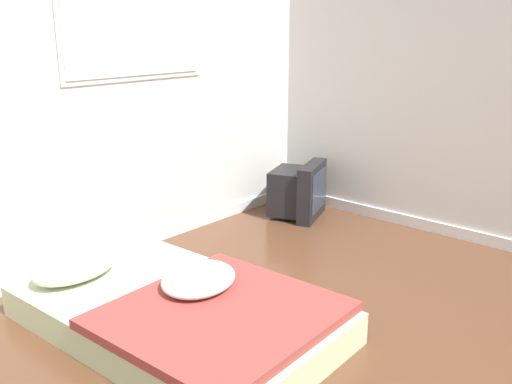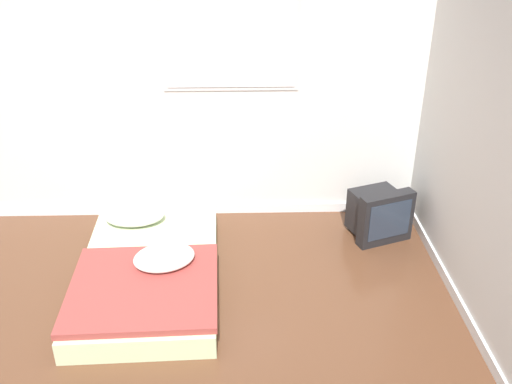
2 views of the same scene
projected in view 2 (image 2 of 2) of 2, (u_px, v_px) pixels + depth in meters
name	position (u px, v px, depth m)	size (l,w,h in m)	color
wall_back	(138.00, 82.00, 4.94)	(7.43, 0.08, 2.60)	silver
mattress_bed	(149.00, 270.00, 4.47)	(1.12, 1.79, 0.32)	beige
crt_tv	(378.00, 213.00, 5.06)	(0.56, 0.53, 0.47)	black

